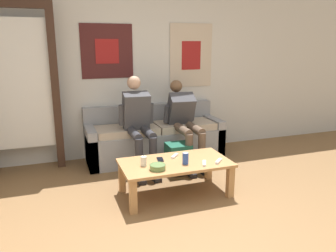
# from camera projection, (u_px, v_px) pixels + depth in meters

# --- Properties ---
(wall_back) EXTENTS (10.00, 0.07, 2.55)m
(wall_back) POSITION_uv_depth(u_px,v_px,m) (139.00, 69.00, 4.79)
(wall_back) COLOR silver
(wall_back) RESTS_ON ground_plane
(door_frame) EXTENTS (1.00, 0.10, 2.15)m
(door_frame) POSITION_uv_depth(u_px,v_px,m) (16.00, 80.00, 4.08)
(door_frame) COLOR #382319
(door_frame) RESTS_ON ground_plane
(couch) EXTENTS (1.95, 0.65, 0.77)m
(couch) POSITION_uv_depth(u_px,v_px,m) (155.00, 139.00, 4.76)
(couch) COLOR gray
(couch) RESTS_ON ground_plane
(coffee_table) EXTENTS (1.19, 0.64, 0.38)m
(coffee_table) POSITION_uv_depth(u_px,v_px,m) (175.00, 167.00, 3.59)
(coffee_table) COLOR #B27F4C
(coffee_table) RESTS_ON ground_plane
(person_seated_adult) EXTENTS (0.47, 0.83, 1.23)m
(person_seated_adult) POSITION_uv_depth(u_px,v_px,m) (138.00, 120.00, 4.25)
(person_seated_adult) COLOR #2D2D33
(person_seated_adult) RESTS_ON ground_plane
(person_seated_teen) EXTENTS (0.47, 0.99, 1.13)m
(person_seated_teen) POSITION_uv_depth(u_px,v_px,m) (184.00, 119.00, 4.51)
(person_seated_teen) COLOR brown
(person_seated_teen) RESTS_ON ground_plane
(backpack) EXTENTS (0.30, 0.31, 0.38)m
(backpack) POSITION_uv_depth(u_px,v_px,m) (179.00, 159.00, 4.25)
(backpack) COLOR #1E5642
(backpack) RESTS_ON ground_plane
(ceramic_bowl) EXTENTS (0.17, 0.17, 0.06)m
(ceramic_bowl) POSITION_uv_depth(u_px,v_px,m) (158.00, 167.00, 3.34)
(ceramic_bowl) COLOR #607F47
(ceramic_bowl) RESTS_ON coffee_table
(pillar_candle) EXTENTS (0.06, 0.06, 0.11)m
(pillar_candle) POSITION_uv_depth(u_px,v_px,m) (144.00, 161.00, 3.45)
(pillar_candle) COLOR silver
(pillar_candle) RESTS_ON coffee_table
(drink_can_blue) EXTENTS (0.07, 0.07, 0.12)m
(drink_can_blue) POSITION_uv_depth(u_px,v_px,m) (185.00, 158.00, 3.49)
(drink_can_blue) COLOR #28479E
(drink_can_blue) RESTS_ON coffee_table
(game_controller_near_left) EXTENTS (0.09, 0.14, 0.03)m
(game_controller_near_left) POSITION_uv_depth(u_px,v_px,m) (204.00, 163.00, 3.49)
(game_controller_near_left) COLOR white
(game_controller_near_left) RESTS_ON coffee_table
(game_controller_near_right) EXTENTS (0.13, 0.13, 0.03)m
(game_controller_near_right) POSITION_uv_depth(u_px,v_px,m) (219.00, 161.00, 3.55)
(game_controller_near_right) COLOR white
(game_controller_near_right) RESTS_ON coffee_table
(game_controller_far_center) EXTENTS (0.12, 0.13, 0.03)m
(game_controller_far_center) POSITION_uv_depth(u_px,v_px,m) (175.00, 156.00, 3.72)
(game_controller_far_center) COLOR white
(game_controller_far_center) RESTS_ON coffee_table
(cell_phone) EXTENTS (0.09, 0.15, 0.01)m
(cell_phone) POSITION_uv_depth(u_px,v_px,m) (160.00, 159.00, 3.63)
(cell_phone) COLOR black
(cell_phone) RESTS_ON coffee_table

